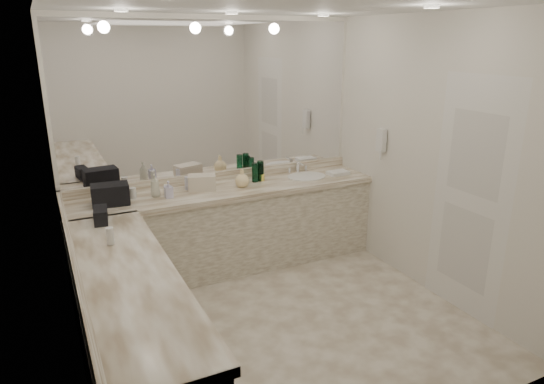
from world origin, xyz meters
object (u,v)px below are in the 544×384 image
soap_bottle_c (242,178)px  wall_phone (381,140)px  sink (307,177)px  cream_cosmetic_case (202,182)px  black_toiletry_bag (110,195)px  soap_bottle_b (169,189)px  hand_towel (338,173)px  soap_bottle_a (155,185)px

soap_bottle_c → wall_phone: bearing=-18.2°
sink → cream_cosmetic_case: cream_cosmetic_case is taller
black_toiletry_bag → soap_bottle_b: (0.53, -0.04, -0.01)m
soap_bottle_b → hand_towel: bearing=-0.4°
sink → black_toiletry_bag: bearing=-179.2°
wall_phone → sink: bearing=140.4°
wall_phone → black_toiletry_bag: bearing=170.1°
sink → soap_bottle_c: size_ratio=2.30×
sink → soap_bottle_a: (-1.68, 0.03, 0.12)m
sink → wall_phone: 0.91m
cream_cosmetic_case → soap_bottle_a: soap_bottle_a is taller
sink → soap_bottle_c: (-0.79, -0.04, 0.10)m
hand_towel → soap_bottle_c: 1.16m
sink → wall_phone: size_ratio=1.83×
wall_phone → cream_cosmetic_case: 1.92m
sink → hand_towel: hand_towel is taller
cream_cosmetic_case → soap_bottle_a: (-0.48, -0.02, 0.03)m
wall_phone → cream_cosmetic_case: size_ratio=0.87×
sink → soap_bottle_c: bearing=-177.1°
cream_cosmetic_case → hand_towel: size_ratio=1.19×
black_toiletry_bag → soap_bottle_c: (1.31, -0.01, 0.00)m
cream_cosmetic_case → soap_bottle_b: bearing=-145.9°
wall_phone → black_toiletry_bag: wall_phone is taller
black_toiletry_bag → cream_cosmetic_case: size_ratio=1.21×
sink → hand_towel: size_ratio=1.90×
sink → wall_phone: bearing=-39.6°
black_toiletry_bag → soap_bottle_c: size_ratio=1.74×
cream_cosmetic_case → soap_bottle_b: 0.39m
black_toiletry_bag → soap_bottle_b: black_toiletry_bag is taller
black_toiletry_bag → hand_towel: 2.47m
black_toiletry_bag → hand_towel: bearing=-1.1°
wall_phone → black_toiletry_bag: 2.77m
soap_bottle_a → soap_bottle_c: (0.89, -0.07, -0.02)m
soap_bottle_b → soap_bottle_c: 0.78m
sink → soap_bottle_b: bearing=-177.7°
soap_bottle_a → soap_bottle_b: soap_bottle_a is taller
wall_phone → soap_bottle_a: bearing=167.0°
soap_bottle_b → wall_phone: bearing=-11.3°
soap_bottle_b → soap_bottle_c: soap_bottle_c is taller
cream_cosmetic_case → soap_bottle_b: (-0.37, -0.11, 0.00)m
cream_cosmetic_case → soap_bottle_a: bearing=-160.4°
wall_phone → hand_towel: 0.65m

